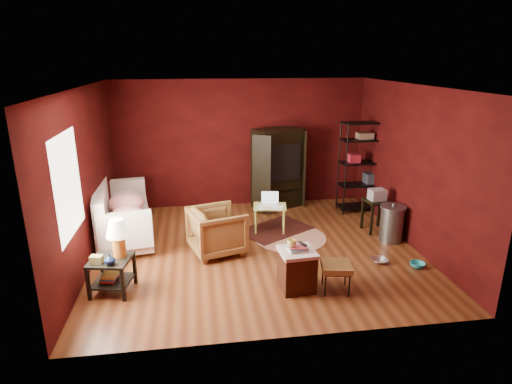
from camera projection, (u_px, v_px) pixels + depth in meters
The scene contains 18 objects.
room at pixel (255, 173), 7.09m from camera, with size 5.54×5.04×2.84m.
sofa at pixel (121, 219), 7.96m from camera, with size 1.87×0.54×0.73m, color silver.
armchair at pixel (217, 229), 7.31m from camera, with size 0.85×0.80×0.87m, color black.
pet_bowl_steel at pixel (380, 255), 7.02m from camera, with size 0.26×0.06×0.26m, color silver.
pet_bowl_turquoise at pixel (418, 260), 6.87m from camera, with size 0.24×0.08×0.24m, color #26A9B5.
vase at pixel (110, 260), 5.85m from camera, with size 0.15×0.16×0.15m, color #0C1A40.
mug at pixel (292, 242), 6.03m from camera, with size 0.13×0.10×0.13m, color #E0CE6D.
side_table at pixel (115, 249), 6.04m from camera, with size 0.64×0.64×1.08m.
sofa_cushions at pixel (121, 215), 7.88m from camera, with size 1.23×2.37×0.95m.
hamper at pixel (297, 269), 6.18m from camera, with size 0.53×0.53×0.70m.
footstool at pixel (336, 267), 6.11m from camera, with size 0.49×0.49×0.43m.
rug_round at pixel (290, 237), 8.02m from camera, with size 1.78×1.78×0.01m.
rug_oriental at pixel (275, 229), 8.36m from camera, with size 1.58×1.43×0.01m.
laptop_desk at pixel (270, 208), 8.18m from camera, with size 0.68×0.56×0.76m.
tv_armoire at pixel (278, 167), 9.40m from camera, with size 1.28×1.05×1.77m.
wire_shelving at pixel (363, 163), 9.12m from camera, with size 0.97×0.46×1.96m.
small_stand at pixel (377, 200), 8.16m from camera, with size 0.47×0.47×0.85m.
trash_can at pixel (392, 223), 7.80m from camera, with size 0.54×0.54×0.73m.
Camera 1 is at (-1.01, -6.80, 3.25)m, focal length 30.00 mm.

